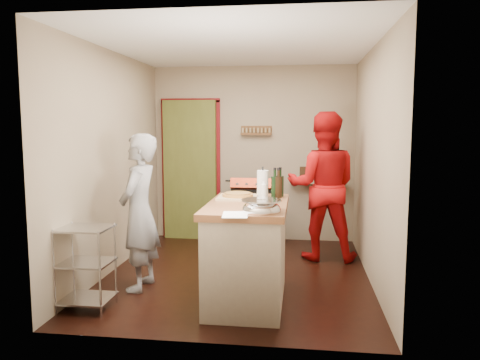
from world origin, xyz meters
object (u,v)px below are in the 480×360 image
object	(u,v)px
wire_shelving	(86,264)
person_stripe	(139,212)
stove	(254,214)
person_red	(323,186)
island	(248,250)

from	to	relation	value
wire_shelving	person_stripe	distance (m)	0.79
stove	wire_shelving	distance (m)	2.94
stove	wire_shelving	xyz separation A→B (m)	(-1.33, -2.62, -0.01)
person_stripe	person_red	bearing A→B (deg)	127.64
wire_shelving	island	world-z (taller)	island
stove	island	xyz separation A→B (m)	(0.16, -2.22, 0.06)
stove	person_stripe	world-z (taller)	person_stripe
island	person_stripe	distance (m)	1.23
stove	island	bearing A→B (deg)	-85.84
person_red	person_stripe	bearing A→B (deg)	37.55
island	person_red	size ratio (longest dim) A/B	0.74
stove	person_red	world-z (taller)	person_red
person_red	stove	bearing A→B (deg)	-30.86
wire_shelving	person_stripe	world-z (taller)	person_stripe
stove	person_stripe	size ratio (longest dim) A/B	0.61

